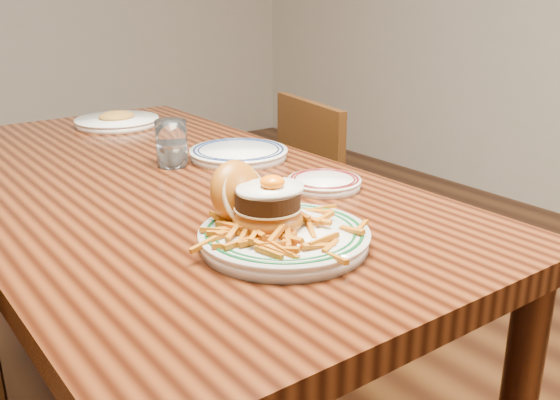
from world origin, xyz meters
TOP-DOWN VIEW (x-y plane):
  - table at (0.00, 0.00)m, footprint 0.85×1.60m
  - chair_right at (0.74, 0.21)m, footprint 0.44×0.44m
  - main_plate at (-0.00, -0.47)m, footprint 0.29×0.31m
  - side_plate at (0.26, -0.29)m, footprint 0.16×0.16m
  - rear_plate at (0.24, 0.03)m, footprint 0.25×0.25m
  - water_glass at (0.08, 0.07)m, footprint 0.08×0.08m
  - far_plate at (0.15, 0.58)m, footprint 0.26×0.26m

SIDE VIEW (x-z plane):
  - chair_right at x=0.74m, z-range 0.03..0.86m
  - table at x=0.00m, z-range 0.29..1.04m
  - side_plate at x=0.26m, z-range 0.75..0.78m
  - far_plate at x=0.15m, z-range 0.74..0.79m
  - rear_plate at x=0.24m, z-range 0.75..0.78m
  - main_plate at x=0.00m, z-range 0.72..0.86m
  - water_glass at x=0.08m, z-range 0.74..0.86m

